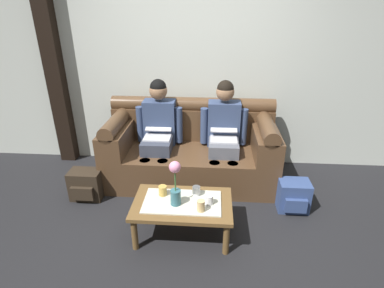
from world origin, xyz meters
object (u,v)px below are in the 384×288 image
(coffee_table, at_px, (182,206))
(cup_near_left, at_px, (163,191))
(cup_far_left, at_px, (196,191))
(couch, at_px, (191,150))
(person_right, at_px, (224,130))
(backpack_left, at_px, (86,185))
(cup_near_right, at_px, (209,200))
(backpack_right, at_px, (293,196))
(flower_vase, at_px, (175,184))
(cup_far_center, at_px, (201,206))
(person_left, at_px, (159,128))

(coffee_table, distance_m, cup_near_left, 0.24)
(cup_far_left, bearing_deg, couch, 97.38)
(person_right, relative_size, coffee_table, 1.35)
(cup_far_left, bearing_deg, coffee_table, -135.26)
(couch, relative_size, backpack_left, 5.79)
(cup_near_right, relative_size, backpack_right, 0.27)
(cup_near_left, height_order, backpack_left, cup_near_left)
(coffee_table, xyz_separation_m, flower_vase, (-0.05, -0.04, 0.27))
(cup_far_left, bearing_deg, cup_near_left, -174.80)
(cup_far_center, relative_size, backpack_left, 0.30)
(coffee_table, bearing_deg, cup_near_right, -4.99)
(person_right, distance_m, cup_far_left, 1.00)
(cup_far_center, relative_size, cup_far_left, 1.22)
(flower_vase, xyz_separation_m, cup_near_right, (0.30, 0.02, -0.17))
(person_right, distance_m, backpack_left, 1.69)
(person_left, height_order, cup_near_left, person_left)
(flower_vase, height_order, cup_near_right, flower_vase)
(person_left, bearing_deg, cup_far_left, -61.36)
(person_left, height_order, cup_far_left, person_left)
(couch, height_order, backpack_left, couch)
(cup_far_center, bearing_deg, flower_vase, 160.22)
(couch, height_order, coffee_table, couch)
(person_left, distance_m, cup_far_left, 1.09)
(couch, distance_m, person_left, 0.48)
(person_left, bearing_deg, cup_near_left, -78.52)
(couch, relative_size, cup_near_right, 22.85)
(cup_near_left, bearing_deg, backpack_left, 156.06)
(couch, xyz_separation_m, cup_near_left, (-0.19, -0.96, 0.04))
(flower_vase, bearing_deg, coffee_table, 38.66)
(couch, distance_m, cup_near_left, 0.98)
(couch, bearing_deg, cup_near_left, -101.34)
(backpack_right, bearing_deg, flower_vase, -156.82)
(backpack_right, bearing_deg, cup_far_left, -161.20)
(cup_far_center, bearing_deg, backpack_right, 31.74)
(cup_near_left, bearing_deg, coffee_table, -25.31)
(person_right, xyz_separation_m, cup_far_center, (-0.21, -1.18, -0.24))
(couch, height_order, flower_vase, couch)
(cup_near_left, bearing_deg, backpack_right, 15.70)
(coffee_table, bearing_deg, backpack_right, 22.31)
(person_right, relative_size, backpack_right, 3.70)
(person_left, bearing_deg, couch, 0.35)
(couch, distance_m, cup_far_center, 1.19)
(person_right, height_order, coffee_table, person_right)
(person_left, xyz_separation_m, cup_far_center, (0.56, -1.18, -0.24))
(backpack_left, bearing_deg, couch, 25.71)
(coffee_table, height_order, backpack_right, coffee_table)
(cup_near_right, xyz_separation_m, backpack_left, (-1.38, 0.53, -0.24))
(flower_vase, xyz_separation_m, cup_far_left, (0.18, 0.16, -0.17))
(flower_vase, bearing_deg, backpack_left, 152.91)
(cup_near_right, distance_m, backpack_right, 1.04)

